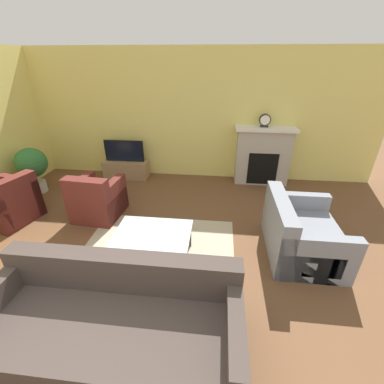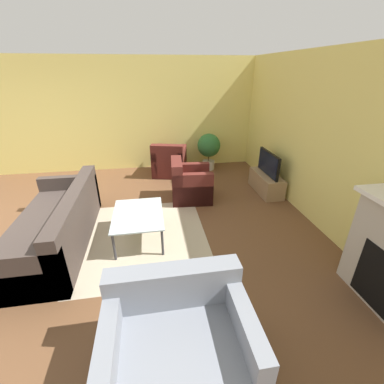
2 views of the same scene
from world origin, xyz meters
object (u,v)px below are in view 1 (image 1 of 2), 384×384
object	(u,v)px
couch_sectional	(114,325)
armchair_by_window	(8,204)
couch_loveseat	(300,235)
armchair_accent	(98,201)
tv	(124,151)
coffee_table	(153,236)
mantel_clock	(265,120)
potted_plant	(32,165)

from	to	relation	value
couch_sectional	armchair_by_window	size ratio (longest dim) A/B	2.37
couch_loveseat	armchair_accent	xyz separation A→B (m)	(-3.21, 0.60, 0.01)
tv	armchair_accent	xyz separation A→B (m)	(0.07, -1.66, -0.33)
armchair_by_window	coffee_table	world-z (taller)	armchair_by_window
mantel_clock	potted_plant	bearing A→B (deg)	-167.80
couch_loveseat	armchair_accent	bearing A→B (deg)	79.46
coffee_table	potted_plant	world-z (taller)	potted_plant
armchair_by_window	mantel_clock	bearing A→B (deg)	129.51
potted_plant	mantel_clock	world-z (taller)	mantel_clock
armchair_accent	coffee_table	distance (m)	1.56
tv	couch_loveseat	size ratio (longest dim) A/B	0.72
mantel_clock	couch_sectional	bearing A→B (deg)	-114.31
tv	armchair_accent	bearing A→B (deg)	-87.49
armchair_by_window	coffee_table	bearing A→B (deg)	89.90
coffee_table	armchair_accent	bearing A→B (deg)	141.30
couch_loveseat	coffee_table	size ratio (longest dim) A/B	1.22
couch_sectional	couch_loveseat	size ratio (longest dim) A/B	1.91
couch_sectional	armchair_accent	bearing A→B (deg)	117.65
tv	couch_loveseat	xyz separation A→B (m)	(3.28, -2.26, -0.35)
coffee_table	mantel_clock	distance (m)	3.35
couch_loveseat	coffee_table	world-z (taller)	couch_loveseat
tv	couch_sectional	xyz separation A→B (m)	(1.22, -3.85, -0.35)
armchair_accent	coffee_table	xyz separation A→B (m)	(1.22, -0.97, 0.10)
couch_loveseat	armchair_by_window	size ratio (longest dim) A/B	1.24
couch_loveseat	armchair_by_window	xyz separation A→B (m)	(-4.65, 0.32, 0.01)
couch_loveseat	mantel_clock	distance (m)	2.59
tv	potted_plant	distance (m)	1.82
armchair_accent	mantel_clock	size ratio (longest dim) A/B	3.16
couch_sectional	coffee_table	distance (m)	1.22
armchair_accent	tv	bearing A→B (deg)	-83.03
coffee_table	potted_plant	size ratio (longest dim) A/B	1.07
couch_sectional	mantel_clock	bearing A→B (deg)	65.69
tv	couch_sectional	size ratio (longest dim) A/B	0.38
tv	couch_loveseat	distance (m)	4.00
coffee_table	potted_plant	distance (m)	3.36
armchair_by_window	armchair_accent	xyz separation A→B (m)	(1.44, 0.28, 0.00)
mantel_clock	coffee_table	bearing A→B (deg)	-122.03
couch_sectional	armchair_by_window	xyz separation A→B (m)	(-2.58, 1.90, 0.02)
coffee_table	mantel_clock	xyz separation A→B (m)	(1.70, 2.72, 0.96)
armchair_accent	mantel_clock	distance (m)	3.56
couch_loveseat	potted_plant	distance (m)	5.05
coffee_table	mantel_clock	bearing A→B (deg)	57.97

